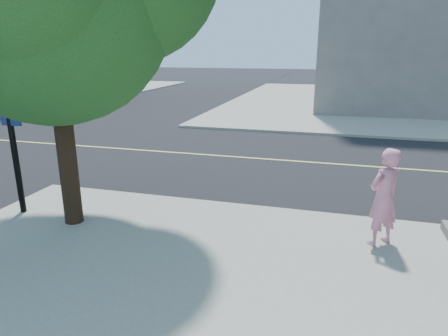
% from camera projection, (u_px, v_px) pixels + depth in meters
% --- Properties ---
extents(ground, '(140.00, 140.00, 0.00)m').
position_uv_depth(ground, '(86.00, 192.00, 10.51)').
color(ground, black).
rests_on(ground, ground).
extents(road_ew, '(140.00, 9.00, 0.01)m').
position_uv_depth(road_ew, '(158.00, 151.00, 14.66)').
color(road_ew, black).
rests_on(road_ew, ground).
extents(sidewalk_nw, '(26.00, 25.00, 0.12)m').
position_uv_depth(sidewalk_nw, '(3.00, 90.00, 36.24)').
color(sidewalk_nw, gray).
rests_on(sidewalk_nw, ground).
extents(man_on_phone, '(0.79, 0.77, 1.83)m').
position_uv_depth(man_on_phone, '(384.00, 197.00, 7.23)').
color(man_on_phone, pink).
rests_on(man_on_phone, sidewalk_se).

